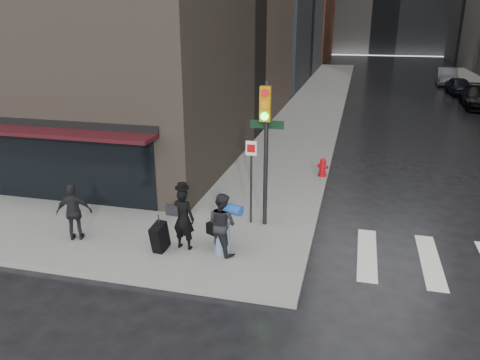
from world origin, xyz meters
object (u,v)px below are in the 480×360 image
(fire_hydrant, at_px, (323,168))
(parked_car_5, at_px, (447,76))
(parked_car_3, at_px, (479,97))
(man_overcoat, at_px, (178,221))
(traffic_light, at_px, (264,136))
(man_jeans, at_px, (222,224))
(man_greycoat, at_px, (74,212))
(parked_car_4, at_px, (459,86))

(fire_hydrant, xyz_separation_m, parked_car_5, (8.85, 29.66, 0.31))
(parked_car_3, bearing_deg, man_overcoat, -113.19)
(fire_hydrant, height_order, parked_car_3, parked_car_3)
(man_overcoat, bearing_deg, parked_car_3, -109.68)
(traffic_light, bearing_deg, man_jeans, -110.37)
(man_jeans, height_order, man_greycoat, man_jeans)
(man_overcoat, relative_size, man_greycoat, 1.16)
(man_greycoat, bearing_deg, parked_car_4, -136.83)
(man_jeans, xyz_separation_m, parked_car_5, (10.87, 36.63, -0.20))
(parked_car_3, height_order, parked_car_4, parked_car_3)
(man_overcoat, relative_size, parked_car_4, 0.47)
(traffic_light, distance_m, parked_car_3, 25.41)
(man_jeans, xyz_separation_m, parked_car_4, (10.99, 30.80, -0.30))
(man_jeans, relative_size, parked_car_3, 0.33)
(parked_car_4, xyz_separation_m, parked_car_5, (-0.12, 5.83, 0.10))
(traffic_light, relative_size, fire_hydrant, 5.84)
(fire_hydrant, distance_m, parked_car_4, 25.46)
(man_greycoat, distance_m, parked_car_4, 34.53)
(parked_car_5, bearing_deg, man_greycoat, -106.82)
(man_jeans, bearing_deg, parked_car_3, -86.93)
(traffic_light, relative_size, parked_car_5, 0.89)
(parked_car_5, bearing_deg, parked_car_4, -83.45)
(man_greycoat, height_order, traffic_light, traffic_light)
(fire_hydrant, xyz_separation_m, parked_car_4, (8.97, 23.83, 0.21))
(parked_car_3, height_order, parked_car_5, parked_car_5)
(man_greycoat, distance_m, traffic_light, 5.65)
(traffic_light, xyz_separation_m, parked_car_4, (10.31, 28.84, -2.20))
(man_jeans, bearing_deg, man_greycoat, 30.51)
(man_jeans, bearing_deg, traffic_light, -81.98)
(man_overcoat, relative_size, parked_car_3, 0.37)
(man_greycoat, relative_size, fire_hydrant, 2.24)
(man_overcoat, xyz_separation_m, parked_car_5, (12.06, 36.69, -0.15))
(parked_car_3, bearing_deg, fire_hydrant, -113.91)
(traffic_light, distance_m, parked_car_4, 30.71)
(parked_car_5, bearing_deg, man_jeans, -101.16)
(parked_car_4, bearing_deg, man_overcoat, -115.94)
(man_jeans, distance_m, traffic_light, 2.81)
(fire_hydrant, bearing_deg, man_greycoat, -130.65)
(man_greycoat, height_order, fire_hydrant, man_greycoat)
(man_greycoat, bearing_deg, parked_car_5, -132.99)
(man_greycoat, height_order, parked_car_4, man_greycoat)
(traffic_light, relative_size, parked_car_4, 1.06)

